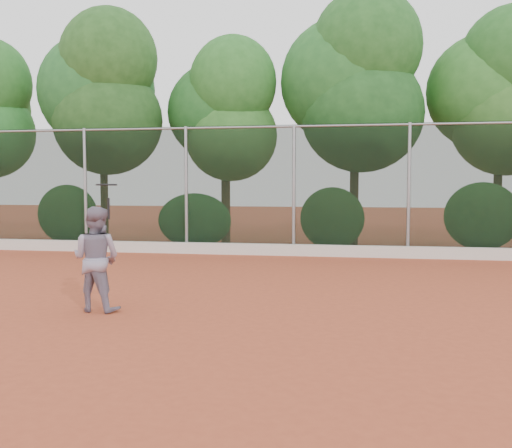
# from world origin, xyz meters

# --- Properties ---
(ground) EXTENTS (80.00, 80.00, 0.00)m
(ground) POSITION_xyz_m (0.00, 0.00, 0.00)
(ground) COLOR #A64327
(ground) RESTS_ON ground
(concrete_curb) EXTENTS (24.00, 0.20, 0.30)m
(concrete_curb) POSITION_xyz_m (0.00, 6.82, 0.15)
(concrete_curb) COLOR silver
(concrete_curb) RESTS_ON ground
(tennis_player) EXTENTS (0.83, 0.68, 1.58)m
(tennis_player) POSITION_xyz_m (-2.22, -0.31, 0.79)
(tennis_player) COLOR gray
(tennis_player) RESTS_ON ground
(chainlink_fence) EXTENTS (24.09, 0.09, 3.50)m
(chainlink_fence) POSITION_xyz_m (-0.00, 7.00, 1.86)
(chainlink_fence) COLOR black
(chainlink_fence) RESTS_ON ground
(foliage_backdrop) EXTENTS (23.70, 3.63, 7.55)m
(foliage_backdrop) POSITION_xyz_m (-0.55, 8.98, 4.40)
(foliage_backdrop) COLOR #442C1A
(foliage_backdrop) RESTS_ON ground
(tennis_racket) EXTENTS (0.40, 0.40, 0.52)m
(tennis_racket) POSITION_xyz_m (-1.94, -0.50, 1.86)
(tennis_racket) COLOR black
(tennis_racket) RESTS_ON ground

